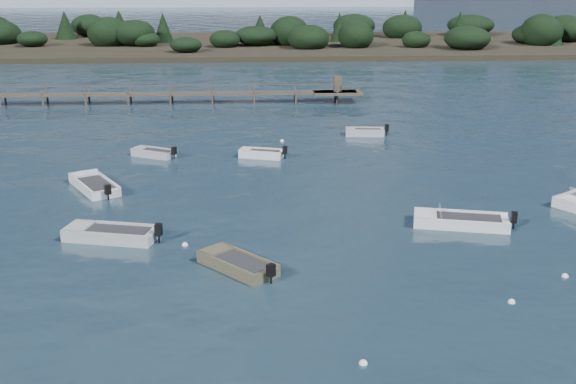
{
  "coord_description": "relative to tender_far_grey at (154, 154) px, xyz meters",
  "views": [
    {
      "loc": [
        -5.04,
        -26.15,
        13.74
      ],
      "look_at": [
        -2.94,
        14.0,
        1.0
      ],
      "focal_mm": 45.0,
      "sensor_mm": 36.0,
      "label": 1
    }
  ],
  "objects": [
    {
      "name": "dinghy_mid_grey",
      "position": [
        -0.09,
        -17.02,
        0.02
      ],
      "size": [
        5.27,
        2.87,
        1.31
      ],
      "color": "#A2A7A9",
      "rests_on": "ground"
    },
    {
      "name": "tender_far_grey_b",
      "position": [
        16.83,
        6.05,
        0.01
      ],
      "size": [
        3.63,
        1.6,
        1.23
      ],
      "color": "#A2A7A9",
      "rests_on": "ground"
    },
    {
      "name": "buoy_e",
      "position": [
        9.79,
        4.3,
        -0.16
      ],
      "size": [
        0.32,
        0.32,
        0.32
      ],
      "primitive_type": "sphere",
      "color": "white",
      "rests_on": "ground"
    },
    {
      "name": "tender_far_grey",
      "position": [
        0.0,
        0.0,
        0.0
      ],
      "size": [
        3.53,
        2.64,
        1.16
      ],
      "color": "#A2A7A9",
      "rests_on": "ground"
    },
    {
      "name": "buoy_a",
      "position": [
        11.2,
        -29.94,
        -0.16
      ],
      "size": [
        0.32,
        0.32,
        0.32
      ],
      "primitive_type": "sphere",
      "color": "white",
      "rests_on": "ground"
    },
    {
      "name": "buoy_b",
      "position": [
        21.64,
        -22.9,
        -0.16
      ],
      "size": [
        0.32,
        0.32,
        0.32
      ],
      "primitive_type": "sphere",
      "color": "white",
      "rests_on": "ground"
    },
    {
      "name": "dinghy_extra_a",
      "position": [
        6.57,
        -21.25,
        0.0
      ],
      "size": [
        3.97,
        4.14,
        1.19
      ],
      "color": "#6C6448",
      "rests_on": "ground"
    },
    {
      "name": "tender_far_white",
      "position": [
        8.03,
        -0.7,
        0.01
      ],
      "size": [
        3.63,
        2.13,
        1.22
      ],
      "color": "silver",
      "rests_on": "ground"
    },
    {
      "name": "dinghy_extra_b",
      "position": [
        -2.78,
        -8.05,
        0.01
      ],
      "size": [
        4.01,
        5.16,
        1.28
      ],
      "color": "silver",
      "rests_on": "ground"
    },
    {
      "name": "dinghy_mid_white_a",
      "position": [
        18.72,
        -15.96,
        0.01
      ],
      "size": [
        5.59,
        3.04,
        1.28
      ],
      "color": "silver",
      "rests_on": "ground"
    },
    {
      "name": "jetty",
      "position": [
        -9.4,
        21.5,
        0.82
      ],
      "size": [
        64.5,
        3.2,
        3.4
      ],
      "color": "#483F35",
      "rests_on": "ground"
    },
    {
      "name": "buoy_c",
      "position": [
        3.83,
        -18.07,
        -0.16
      ],
      "size": [
        0.32,
        0.32,
        0.32
      ],
      "primitive_type": "sphere",
      "color": "white",
      "rests_on": "ground"
    },
    {
      "name": "far_headland",
      "position": [
        37.34,
        73.51,
        1.8
      ],
      "size": [
        190.0,
        40.0,
        5.8
      ],
      "color": "black",
      "rests_on": "ground"
    },
    {
      "name": "buoy_extra_a",
      "position": [
        18.26,
        -25.38,
        -0.16
      ],
      "size": [
        0.32,
        0.32,
        0.32
      ],
      "primitive_type": "sphere",
      "color": "white",
      "rests_on": "ground"
    },
    {
      "name": "ground",
      "position": [
        12.34,
        33.51,
        -0.16
      ],
      "size": [
        400.0,
        400.0,
        0.0
      ],
      "primitive_type": "plane",
      "color": "#142530",
      "rests_on": "ground"
    }
  ]
}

